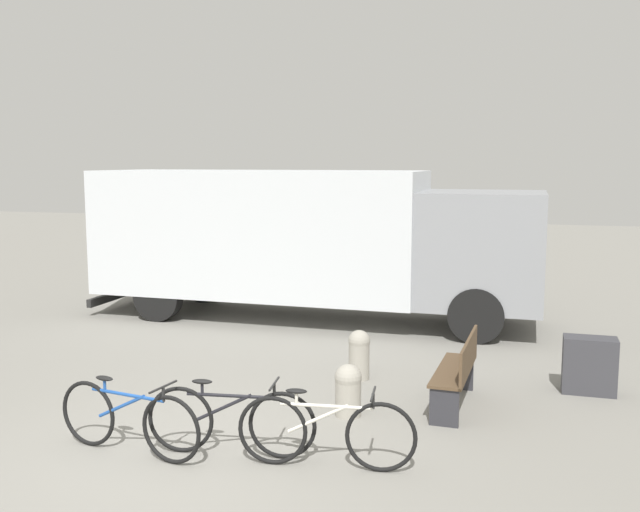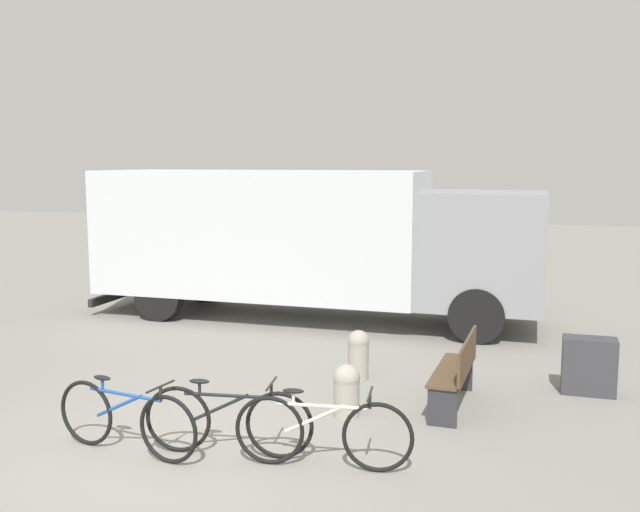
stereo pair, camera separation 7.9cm
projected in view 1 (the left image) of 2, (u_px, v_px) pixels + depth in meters
name	position (u px, v px, depth m)	size (l,w,h in m)	color
ground_plane	(172.00, 460.00, 7.35)	(60.00, 60.00, 0.00)	gray
delivery_truck	(306.00, 237.00, 13.76)	(8.64, 2.31, 2.88)	silver
park_bench	(459.00, 369.00, 8.87)	(0.45, 1.54, 0.90)	brown
bicycle_near	(128.00, 419.00, 7.45)	(1.80, 0.45, 0.81)	black
bicycle_middle	(230.00, 420.00, 7.42)	(1.81, 0.44, 0.81)	black
bicycle_far	(326.00, 431.00, 7.11)	(1.81, 0.44, 0.81)	black
bollard_near_bench	(348.00, 388.00, 8.59)	(0.33, 0.33, 0.64)	#9E998C
bollard_far_bench	(359.00, 353.00, 10.05)	(0.31, 0.31, 0.71)	#9E998C
utility_box	(589.00, 365.00, 9.44)	(0.68, 0.37, 0.75)	#38383D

